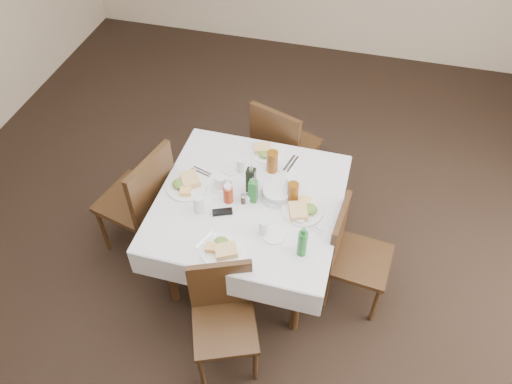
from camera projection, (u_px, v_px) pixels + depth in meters
The scene contains 33 objects.
ground_plane at pixel (254, 279), 3.90m from camera, with size 7.00×7.00×0.00m, color black.
room_shell at pixel (253, 101), 2.65m from camera, with size 6.04×7.04×2.80m.
dining_table at pixel (249, 208), 3.50m from camera, with size 1.27×1.27×0.76m.
chair_north at pixel (281, 144), 4.16m from camera, with size 0.58×0.58×0.96m.
chair_south at pixel (223, 311), 3.17m from camera, with size 0.52×0.52×0.85m.
chair_east at pixel (350, 250), 3.48m from camera, with size 0.45×0.45×0.87m.
chair_west at pixel (143, 198), 3.71m from camera, with size 0.58×0.58×1.01m.
meal_north at pixel (265, 152), 3.75m from camera, with size 0.24×0.24×0.05m.
meal_south at pixel (222, 249), 3.13m from camera, with size 0.26×0.26×0.06m.
meal_east at pixel (303, 210), 3.35m from camera, with size 0.29×0.29×0.06m.
meal_west at pixel (186, 184), 3.51m from camera, with size 0.29×0.29×0.06m.
side_plate_a at pixel (234, 168), 3.65m from camera, with size 0.17×0.17×0.01m.
side_plate_b at pixel (274, 236), 3.22m from camera, with size 0.15×0.15×0.01m.
water_n at pixel (241, 166), 3.58m from camera, with size 0.07×0.07×0.12m.
water_s at pixel (263, 227), 3.21m from camera, with size 0.06×0.06×0.11m.
water_e at pixel (291, 185), 3.44m from camera, with size 0.08×0.08×0.15m.
water_w at pixel (199, 204), 3.33m from camera, with size 0.07×0.07×0.13m.
iced_tea_a at pixel (272, 162), 3.58m from camera, with size 0.08×0.08×0.17m.
iced_tea_b at pixel (293, 193), 3.38m from camera, with size 0.08×0.08×0.16m.
bread_basket at pixel (277, 193), 3.44m from camera, with size 0.21×0.21×0.07m.
oil_cruet_dark at pixel (251, 179), 3.43m from camera, with size 0.06×0.06×0.25m.
oil_cruet_green at pixel (253, 190), 3.37m from camera, with size 0.06×0.06×0.23m.
ketchup_bottle at pixel (228, 194), 3.39m from camera, with size 0.07×0.07×0.15m.
salt_shaker at pixel (247, 199), 3.40m from camera, with size 0.03×0.03×0.08m.
pepper_shaker at pixel (243, 199), 3.39m from camera, with size 0.03×0.03×0.08m.
coffee_mug at pixel (221, 183), 3.49m from camera, with size 0.15×0.14×0.10m.
sunglasses at pixel (222, 212), 3.35m from camera, with size 0.14×0.09×0.03m.
green_bottle at pixel (302, 243), 3.06m from camera, with size 0.06×0.06×0.23m.
sugar_caddy at pixel (298, 220), 3.29m from camera, with size 0.09×0.06×0.04m.
cutlery_n at pixel (291, 164), 3.68m from camera, with size 0.09×0.20×0.01m.
cutlery_s at pixel (206, 240), 3.20m from camera, with size 0.10×0.17×0.01m.
cutlery_e at pixel (312, 228), 3.27m from camera, with size 0.16×0.09×0.01m.
cutlery_w at pixel (201, 172), 3.63m from camera, with size 0.16×0.09×0.01m.
Camera 1 is at (0.57, -2.08, 3.32)m, focal length 35.00 mm.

